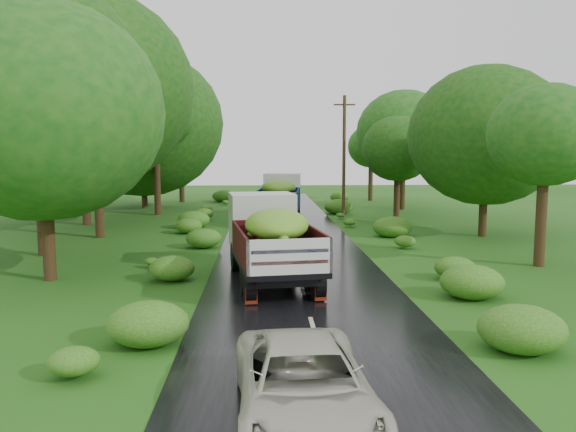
{
  "coord_description": "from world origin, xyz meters",
  "views": [
    {
      "loc": [
        -1.3,
        -14.15,
        4.58
      ],
      "look_at": [
        -0.17,
        10.42,
        1.7
      ],
      "focal_mm": 35.0,
      "sensor_mm": 36.0,
      "label": 1
    }
  ],
  "objects": [
    {
      "name": "truck_near",
      "position": [
        -1.04,
        5.38,
        1.66
      ],
      "size": [
        3.39,
        7.24,
        2.93
      ],
      "rotation": [
        0.0,
        0.0,
        0.14
      ],
      "color": "black",
      "rests_on": "ground"
    },
    {
      "name": "road",
      "position": [
        0.0,
        5.0,
        0.01
      ],
      "size": [
        6.5,
        80.0,
        0.02
      ],
      "primitive_type": "cube",
      "color": "black",
      "rests_on": "ground"
    },
    {
      "name": "ground",
      "position": [
        0.0,
        0.0,
        0.0
      ],
      "size": [
        120.0,
        120.0,
        0.0
      ],
      "primitive_type": "plane",
      "color": "#1D490F",
      "rests_on": "ground"
    },
    {
      "name": "trees_left",
      "position": [
        -10.46,
        21.21,
        7.1
      ],
      "size": [
        8.2,
        34.33,
        10.6
      ],
      "color": "black",
      "rests_on": "ground"
    },
    {
      "name": "shrubs",
      "position": [
        0.0,
        14.0,
        0.35
      ],
      "size": [
        11.9,
        44.0,
        0.7
      ],
      "color": "#265614",
      "rests_on": "ground"
    },
    {
      "name": "trees_right",
      "position": [
        9.49,
        21.74,
        5.27
      ],
      "size": [
        6.42,
        32.34,
        7.62
      ],
      "color": "black",
      "rests_on": "ground"
    },
    {
      "name": "utility_pole",
      "position": [
        4.25,
        23.86,
        4.25
      ],
      "size": [
        1.45,
        0.24,
        8.25
      ],
      "rotation": [
        0.0,
        0.0,
        -0.06
      ],
      "color": "#382616",
      "rests_on": "ground"
    },
    {
      "name": "car",
      "position": [
        -0.62,
        -5.25,
        0.69
      ],
      "size": [
        2.46,
        4.93,
        1.34
      ],
      "primitive_type": "imported",
      "rotation": [
        0.0,
        0.0,
        0.05
      ],
      "color": "beige",
      "rests_on": "road"
    },
    {
      "name": "truck_far",
      "position": [
        -0.12,
        22.61,
        1.7
      ],
      "size": [
        3.22,
        7.36,
        3.0
      ],
      "rotation": [
        0.0,
        0.0,
        -0.1
      ],
      "color": "black",
      "rests_on": "ground"
    },
    {
      "name": "road_lines",
      "position": [
        0.0,
        6.0,
        0.02
      ],
      "size": [
        0.12,
        69.6,
        0.0
      ],
      "color": "#BFB78C",
      "rests_on": "road"
    }
  ]
}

